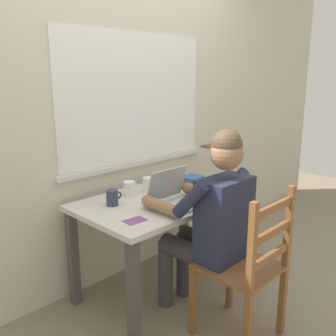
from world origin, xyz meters
name	(u,v)px	position (x,y,z in m)	size (l,w,h in m)	color
ground_plane	(164,288)	(0.00, 0.00, 0.00)	(8.00, 8.00, 0.00)	gray
back_wall	(122,108)	(0.00, 0.44, 1.30)	(6.00, 0.08, 2.60)	beige
desk	(164,211)	(0.00, 0.00, 0.61)	(1.21, 0.73, 0.71)	beige
seated_person	(210,219)	(-0.04, -0.44, 0.69)	(0.50, 0.60, 1.25)	#232842
wooden_chair	(247,268)	(-0.04, -0.72, 0.46)	(0.42, 0.42, 0.94)	brown
laptop	(176,196)	(-0.05, -0.16, 0.77)	(0.33, 0.29, 0.23)	#ADAFB2
computer_mouse	(204,196)	(0.17, -0.21, 0.73)	(0.06, 0.10, 0.03)	#ADAFB2
coffee_mug_white	(129,189)	(-0.15, 0.20, 0.76)	(0.12, 0.08, 0.10)	white
coffee_mug_dark	(112,198)	(-0.35, 0.12, 0.76)	(0.12, 0.08, 0.10)	#2D384C
coffee_mug_spare	(149,184)	(0.01, 0.17, 0.76)	(0.12, 0.08, 0.10)	white
book_stack_main	(190,181)	(0.34, 0.06, 0.75)	(0.20, 0.16, 0.07)	#BC332D
paper_pile_near_laptop	(202,193)	(0.25, -0.13, 0.72)	(0.21, 0.17, 0.01)	white
landscape_photo_print	(135,221)	(-0.43, -0.19, 0.71)	(0.13, 0.09, 0.00)	#7A4293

